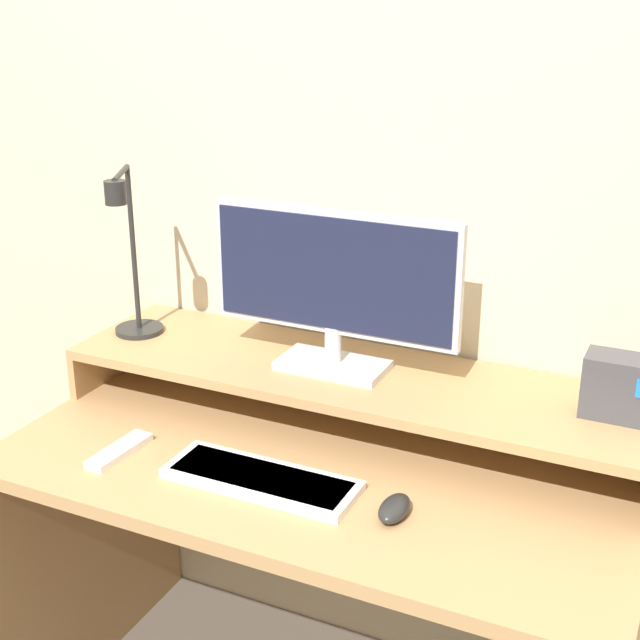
% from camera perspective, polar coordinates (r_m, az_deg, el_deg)
% --- Properties ---
extents(wall_back, '(6.00, 0.05, 2.50)m').
position_cam_1_polar(wall_back, '(1.97, 4.85, 9.65)').
color(wall_back, beige).
rests_on(wall_back, ground_plane).
extents(desk, '(1.29, 0.68, 0.73)m').
position_cam_1_polar(desk, '(1.94, 0.12, -14.07)').
color(desk, '#A87F51').
rests_on(desk, ground_plane).
extents(monitor_shelf, '(1.29, 0.34, 0.12)m').
position_cam_1_polar(monitor_shelf, '(1.92, 2.30, -3.82)').
color(monitor_shelf, '#A87F51').
rests_on(monitor_shelf, desk).
extents(monitor, '(0.55, 0.12, 0.35)m').
position_cam_1_polar(monitor, '(1.86, 0.88, 2.29)').
color(monitor, '#BCBCC1').
rests_on(monitor, monitor_shelf).
extents(desk_lamp, '(0.15, 0.21, 0.40)m').
position_cam_1_polar(desk_lamp, '(2.06, -12.04, 3.29)').
color(desk_lamp, black).
rests_on(desk_lamp, monitor_shelf).
extents(router_dock, '(0.14, 0.08, 0.12)m').
position_cam_1_polar(router_dock, '(1.79, 18.66, -4.09)').
color(router_dock, '#3D3D42').
rests_on(router_dock, monitor_shelf).
extents(keyboard, '(0.38, 0.13, 0.02)m').
position_cam_1_polar(keyboard, '(1.74, -3.78, -10.11)').
color(keyboard, white).
rests_on(keyboard, desk).
extents(mouse, '(0.05, 0.10, 0.03)m').
position_cam_1_polar(mouse, '(1.64, 4.78, -11.93)').
color(mouse, black).
rests_on(mouse, desk).
extents(remote_control, '(0.06, 0.16, 0.02)m').
position_cam_1_polar(remote_control, '(1.88, -12.72, -8.17)').
color(remote_control, white).
rests_on(remote_control, desk).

